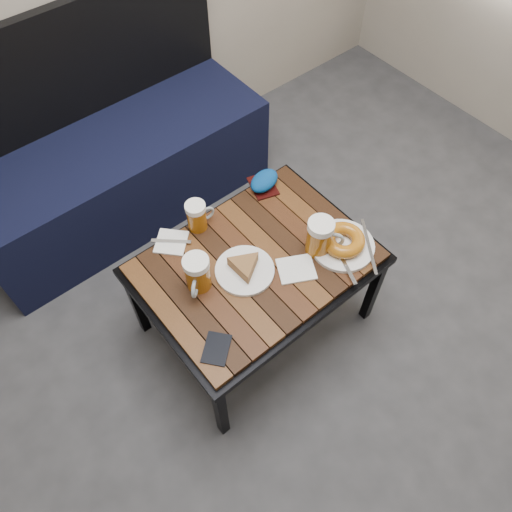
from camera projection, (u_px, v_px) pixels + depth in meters
ground at (372, 505)px, 1.77m from camera, size 4.00×4.00×0.00m
bench at (118, 166)px, 2.35m from camera, size 1.40×0.50×0.95m
cafe_table at (256, 267)px, 1.84m from camera, size 0.84×0.62×0.47m
beer_mug_left at (197, 273)px, 1.68m from camera, size 0.13×0.13×0.15m
beer_mug_centre at (197, 216)px, 1.84m from camera, size 0.11×0.08×0.12m
beer_mug_right at (320, 237)px, 1.77m from camera, size 0.13×0.13×0.15m
plate_pie at (245, 268)px, 1.75m from camera, size 0.21×0.21×0.06m
plate_bagel at (343, 242)px, 1.81m from camera, size 0.26×0.29×0.07m
napkin_left at (171, 242)px, 1.84m from camera, size 0.16×0.16×0.01m
napkin_right at (296, 269)px, 1.77m from camera, size 0.17×0.16×0.01m
passport_navy at (216, 349)px, 1.60m from camera, size 0.14×0.13×0.01m
passport_burgundy at (263, 186)px, 2.00m from camera, size 0.13×0.15×0.01m
knit_pouch at (264, 181)px, 1.98m from camera, size 0.15×0.12×0.06m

